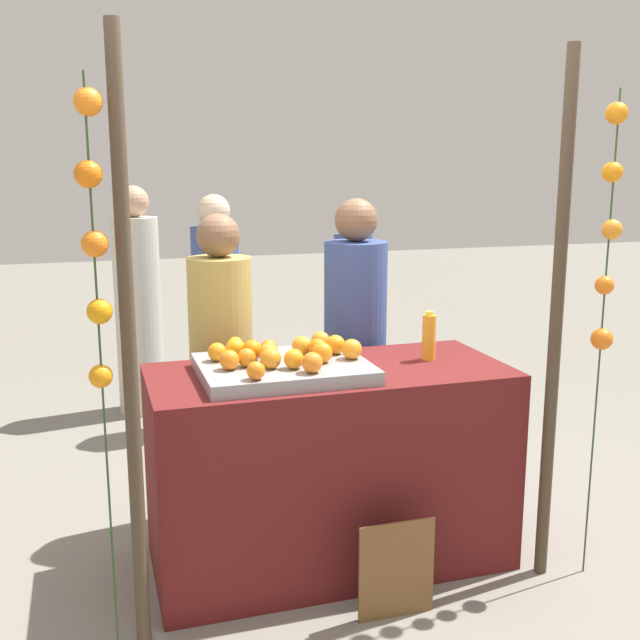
{
  "coord_description": "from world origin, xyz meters",
  "views": [
    {
      "loc": [
        -1.02,
        -3.14,
        1.85
      ],
      "look_at": [
        0.0,
        0.15,
        1.13
      ],
      "focal_mm": 42.35,
      "sensor_mm": 36.0,
      "label": 1
    }
  ],
  "objects_px": {
    "vendor_right": "(355,365)",
    "juice_bottle": "(429,337)",
    "vendor_left": "(222,382)",
    "stall_counter": "(330,466)",
    "chalkboard_sign": "(396,570)",
    "orange_0": "(246,358)",
    "orange_1": "(217,352)"
  },
  "relations": [
    {
      "from": "vendor_right",
      "to": "stall_counter",
      "type": "bearing_deg",
      "value": -119.67
    },
    {
      "from": "chalkboard_sign",
      "to": "orange_0",
      "type": "bearing_deg",
      "value": 137.62
    },
    {
      "from": "juice_bottle",
      "to": "vendor_left",
      "type": "bearing_deg",
      "value": 148.89
    },
    {
      "from": "orange_0",
      "to": "vendor_right",
      "type": "relative_size",
      "value": 0.05
    },
    {
      "from": "stall_counter",
      "to": "juice_bottle",
      "type": "height_order",
      "value": "juice_bottle"
    },
    {
      "from": "juice_bottle",
      "to": "vendor_right",
      "type": "bearing_deg",
      "value": 107.04
    },
    {
      "from": "juice_bottle",
      "to": "chalkboard_sign",
      "type": "height_order",
      "value": "juice_bottle"
    },
    {
      "from": "stall_counter",
      "to": "chalkboard_sign",
      "type": "height_order",
      "value": "stall_counter"
    },
    {
      "from": "chalkboard_sign",
      "to": "vendor_left",
      "type": "bearing_deg",
      "value": 115.21
    },
    {
      "from": "vendor_left",
      "to": "vendor_right",
      "type": "xyz_separation_m",
      "value": [
        0.73,
        0.01,
        0.03
      ]
    },
    {
      "from": "orange_0",
      "to": "chalkboard_sign",
      "type": "xyz_separation_m",
      "value": [
        0.51,
        -0.47,
        -0.83
      ]
    },
    {
      "from": "stall_counter",
      "to": "juice_bottle",
      "type": "xyz_separation_m",
      "value": [
        0.5,
        0.03,
        0.58
      ]
    },
    {
      "from": "orange_1",
      "to": "chalkboard_sign",
      "type": "bearing_deg",
      "value": -44.15
    },
    {
      "from": "vendor_right",
      "to": "orange_1",
      "type": "bearing_deg",
      "value": -148.54
    },
    {
      "from": "vendor_left",
      "to": "stall_counter",
      "type": "bearing_deg",
      "value": -55.18
    },
    {
      "from": "vendor_left",
      "to": "vendor_right",
      "type": "height_order",
      "value": "vendor_right"
    },
    {
      "from": "chalkboard_sign",
      "to": "juice_bottle",
      "type": "bearing_deg",
      "value": 55.18
    },
    {
      "from": "vendor_left",
      "to": "vendor_right",
      "type": "bearing_deg",
      "value": 1.01
    },
    {
      "from": "vendor_left",
      "to": "juice_bottle",
      "type": "bearing_deg",
      "value": -31.11
    },
    {
      "from": "orange_1",
      "to": "chalkboard_sign",
      "type": "relative_size",
      "value": 0.19
    },
    {
      "from": "chalkboard_sign",
      "to": "vendor_right",
      "type": "bearing_deg",
      "value": 79.08
    },
    {
      "from": "vendor_right",
      "to": "juice_bottle",
      "type": "bearing_deg",
      "value": -72.96
    },
    {
      "from": "stall_counter",
      "to": "vendor_left",
      "type": "xyz_separation_m",
      "value": [
        -0.4,
        0.57,
        0.28
      ]
    },
    {
      "from": "juice_bottle",
      "to": "vendor_left",
      "type": "relative_size",
      "value": 0.15
    },
    {
      "from": "orange_0",
      "to": "juice_bottle",
      "type": "bearing_deg",
      "value": 5.35
    },
    {
      "from": "juice_bottle",
      "to": "chalkboard_sign",
      "type": "xyz_separation_m",
      "value": [
        -0.38,
        -0.55,
        -0.84
      ]
    },
    {
      "from": "orange_0",
      "to": "vendor_left",
      "type": "bearing_deg",
      "value": 90.22
    },
    {
      "from": "chalkboard_sign",
      "to": "vendor_right",
      "type": "relative_size",
      "value": 0.26
    },
    {
      "from": "vendor_right",
      "to": "orange_0",
      "type": "bearing_deg",
      "value": -138.65
    },
    {
      "from": "vendor_left",
      "to": "chalkboard_sign",
      "type": "bearing_deg",
      "value": -64.79
    },
    {
      "from": "juice_bottle",
      "to": "orange_0",
      "type": "bearing_deg",
      "value": -174.65
    },
    {
      "from": "orange_0",
      "to": "chalkboard_sign",
      "type": "relative_size",
      "value": 0.19
    }
  ]
}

